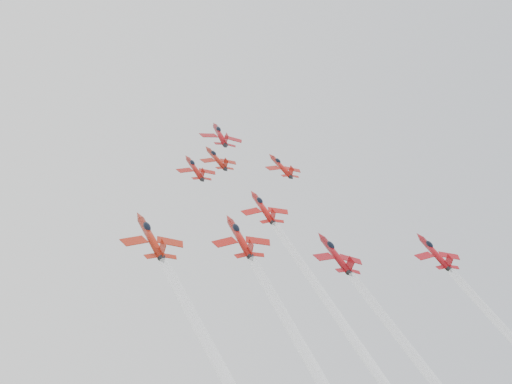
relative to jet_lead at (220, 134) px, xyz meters
name	(u,v)px	position (x,y,z in m)	size (l,w,h in m)	color
jet_lead	(220,134)	(0.00, 0.00, 0.00)	(10.50, 12.89, 9.93)	maroon
jet_row2_left	(195,168)	(-11.64, -15.72, -11.91)	(8.44, 10.35, 7.98)	maroon
jet_row2_center	(216,158)	(-5.10, -11.04, -8.37)	(8.49, 10.42, 8.03)	maroon
jet_row2_right	(281,166)	(10.08, -11.69, -8.86)	(8.86, 10.87, 8.38)	#A5160F
jet_center	(385,384)	(-2.07, -64.49, -48.86)	(9.51, 83.40, 63.50)	#A81310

